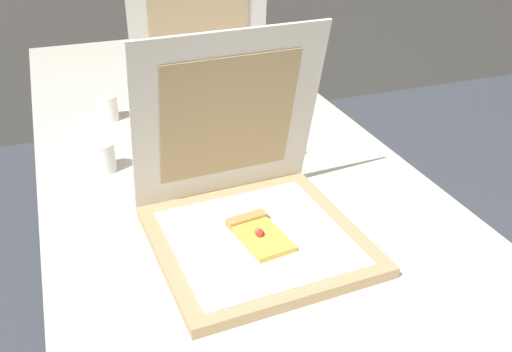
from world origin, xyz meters
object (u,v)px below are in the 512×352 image
at_px(cup_white_mid, 104,157).
at_px(cup_white_far, 108,108).
at_px(table, 223,181).
at_px(pizza_box_front, 251,212).
at_px(pizza_box_middle, 210,108).

distance_m(cup_white_mid, cup_white_far, 0.31).
distance_m(table, cup_white_far, 0.45).
distance_m(pizza_box_front, pizza_box_middle, 0.54).
height_order(cup_white_mid, cup_white_far, same).
xyz_separation_m(pizza_box_middle, cup_white_far, (-0.26, 0.15, -0.02)).
relative_size(pizza_box_front, pizza_box_middle, 0.97).
height_order(table, cup_white_far, cup_white_far).
xyz_separation_m(table, pizza_box_middle, (0.04, 0.23, 0.10)).
distance_m(pizza_box_front, cup_white_far, 0.71).
bearing_deg(cup_white_mid, pizza_box_middle, 26.84).
xyz_separation_m(pizza_box_front, pizza_box_middle, (0.07, 0.54, 0.00)).
xyz_separation_m(pizza_box_front, cup_white_far, (-0.19, 0.69, -0.02)).
distance_m(pizza_box_middle, cup_white_mid, 0.35).
height_order(pizza_box_middle, cup_white_mid, pizza_box_middle).
relative_size(cup_white_mid, cup_white_far, 1.00).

